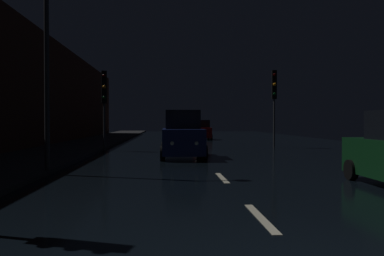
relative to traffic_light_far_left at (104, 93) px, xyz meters
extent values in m
cube|color=black|center=(5.38, 4.83, -3.41)|extent=(27.77, 84.00, 0.02)
cube|color=#28282B|center=(-2.30, 4.83, -3.32)|extent=(4.40, 84.00, 0.15)
cube|color=#472319|center=(-4.90, 1.33, 0.48)|extent=(0.80, 63.00, 7.76)
cube|color=beige|center=(5.38, -16.67, -3.39)|extent=(0.16, 2.20, 0.01)
cube|color=beige|center=(5.38, -11.60, -3.39)|extent=(0.16, 2.20, 0.01)
cube|color=beige|center=(5.38, -1.84, -3.39)|extent=(0.16, 2.20, 0.01)
cylinder|color=#38383A|center=(0.00, 0.02, -2.00)|extent=(0.12, 0.12, 2.80)
cube|color=black|center=(0.00, 0.02, 0.35)|extent=(0.36, 0.39, 1.90)
sphere|color=black|center=(0.03, -0.15, 0.98)|extent=(0.22, 0.22, 0.22)
sphere|color=orange|center=(0.03, -0.15, 0.35)|extent=(0.22, 0.22, 0.22)
sphere|color=black|center=(0.03, -0.15, -0.28)|extent=(0.22, 0.22, 0.22)
cylinder|color=#38383A|center=(10.77, 2.40, -1.79)|extent=(0.12, 0.12, 3.22)
cube|color=black|center=(10.77, 2.40, 0.77)|extent=(0.35, 0.38, 1.90)
sphere|color=black|center=(10.74, 2.23, 1.40)|extent=(0.22, 0.22, 0.22)
sphere|color=orange|center=(10.74, 2.23, 0.77)|extent=(0.22, 0.22, 0.22)
sphere|color=black|center=(10.74, 2.23, 0.14)|extent=(0.22, 0.22, 0.22)
cylinder|color=#2D2D30|center=(-0.20, -10.44, 0.36)|extent=(0.16, 0.16, 7.52)
cube|color=#141E51|center=(4.43, -4.62, -2.59)|extent=(1.88, 4.40, 1.15)
cube|color=black|center=(4.43, -4.46, -1.57)|extent=(1.60, 2.20, 0.88)
cylinder|color=black|center=(5.35, -6.16, -3.07)|extent=(0.23, 0.67, 0.67)
cylinder|color=black|center=(3.50, -6.16, -3.07)|extent=(0.23, 0.67, 0.67)
cylinder|color=black|center=(5.35, -3.08, -3.07)|extent=(0.23, 0.67, 0.67)
cylinder|color=black|center=(3.50, -3.08, -3.07)|extent=(0.23, 0.67, 0.67)
sphere|color=white|center=(4.94, -6.78, -2.59)|extent=(0.19, 0.19, 0.19)
sphere|color=white|center=(3.91, -6.78, -2.59)|extent=(0.19, 0.19, 0.19)
sphere|color=red|center=(4.94, -2.47, -2.59)|extent=(0.19, 0.19, 0.19)
sphere|color=red|center=(3.91, -2.47, -2.59)|extent=(0.19, 0.19, 0.19)
cylinder|color=black|center=(9.14, -12.22, -3.10)|extent=(0.21, 0.60, 0.60)
sphere|color=slate|center=(9.50, -11.67, -2.67)|extent=(0.17, 0.17, 0.17)
sphere|color=slate|center=(10.43, -11.67, -2.67)|extent=(0.17, 0.17, 0.17)
cube|color=maroon|center=(7.01, 14.59, -2.73)|extent=(1.57, 3.65, 0.96)
cube|color=black|center=(7.01, 14.46, -1.88)|extent=(1.33, 1.83, 0.73)
cylinder|color=black|center=(6.24, 15.87, -3.12)|extent=(0.19, 0.56, 0.56)
cylinder|color=black|center=(7.78, 15.87, -3.12)|extent=(0.19, 0.56, 0.56)
cylinder|color=black|center=(6.24, 13.31, -3.12)|extent=(0.19, 0.56, 0.56)
cylinder|color=black|center=(7.78, 13.31, -3.12)|extent=(0.19, 0.56, 0.56)
sphere|color=slate|center=(6.58, 16.38, -2.73)|extent=(0.16, 0.16, 0.16)
sphere|color=slate|center=(7.44, 16.38, -2.73)|extent=(0.16, 0.16, 0.16)
sphere|color=red|center=(6.58, 12.80, -2.73)|extent=(0.16, 0.16, 0.16)
sphere|color=red|center=(7.44, 12.80, -2.73)|extent=(0.16, 0.16, 0.16)
camera|label=1|loc=(3.72, -23.71, -1.67)|focal=37.42mm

